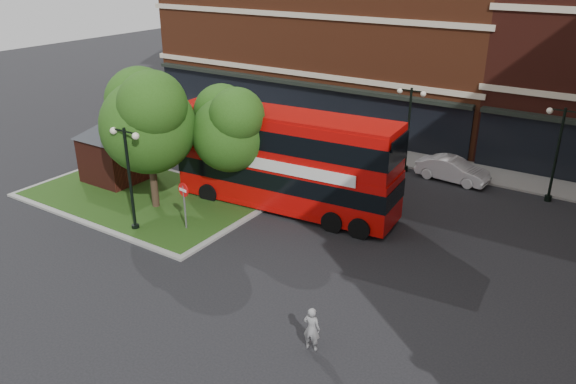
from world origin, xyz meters
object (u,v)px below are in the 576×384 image
Objects in this scene: woman at (312,329)px; car_silver at (328,141)px; bus at (285,155)px; car_white at (453,170)px.

car_silver is (-9.57, 17.93, -0.16)m from woman.
bus is 9.78m from car_silver.
bus is at bearing -163.93° from car_silver.
bus is at bearing -60.72° from woman.
woman is at bearing -152.38° from car_silver.
woman is 17.11m from car_white.
woman is at bearing -56.66° from bus.
car_white is at bearing -95.41° from woman.
car_silver is at bearing -70.55° from woman.
bus is 11.36m from woman.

